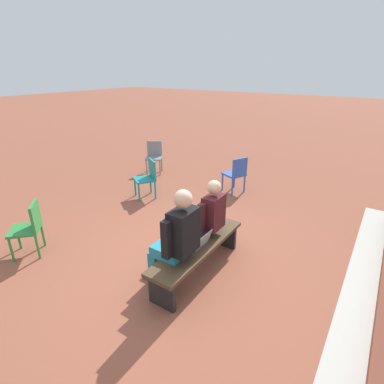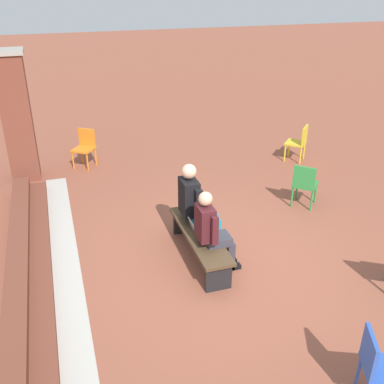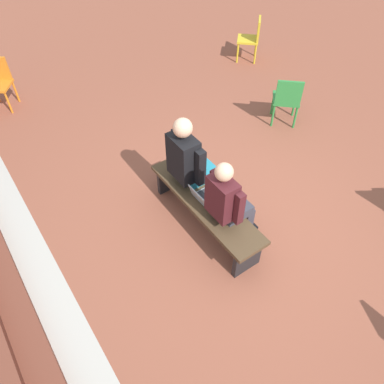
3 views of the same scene
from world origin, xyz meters
The scene contains 10 objects.
ground_plane centered at (0.00, 0.00, 0.00)m, with size 60.00×60.00×0.00m, color brown.
concrete_strip centered at (0.14, 2.32, 0.00)m, with size 7.39×0.40×0.01m, color #B7B2A8.
bench centered at (0.14, 0.35, 0.35)m, with size 1.80×0.44×0.45m.
person_student centered at (-0.20, 0.29, 0.69)m, with size 0.51×0.64×1.29m.
person_adult centered at (0.53, 0.28, 0.74)m, with size 0.58×0.73×1.40m.
laptop centered at (0.14, 0.36, 0.50)m, with size 0.32×0.29×0.21m.
plastic_chair_by_pillar centered at (-2.80, -0.51, 0.48)m, with size 0.55×0.55×0.84m.
plastic_chair_far_left centered at (-1.50, -2.01, 0.48)m, with size 0.58×0.58×0.84m.
plastic_chair_near_bench_right centered at (1.15, -2.02, 0.48)m, with size 0.59×0.59×0.84m.
plastic_chair_mid_courtyard centered at (-2.89, -3.00, 0.48)m, with size 0.58×0.58×0.84m.
Camera 1 is at (3.09, 2.22, 2.70)m, focal length 28.00 mm.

